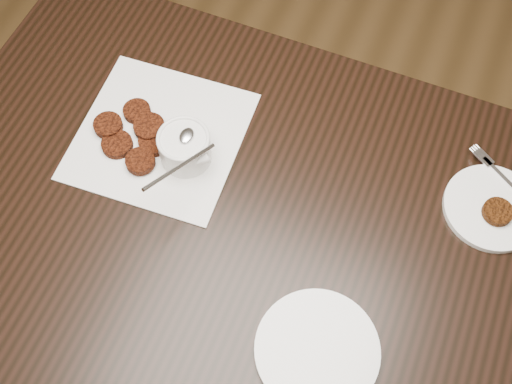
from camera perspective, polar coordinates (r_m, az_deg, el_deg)
floor at (r=1.91m, az=-1.90°, el=-13.01°), size 4.00×4.00×0.00m
table at (r=1.55m, az=0.57°, el=-9.02°), size 1.42×0.91×0.75m
napkin at (r=1.31m, az=-8.70°, el=5.05°), size 0.35×0.35×0.00m
sauce_ramekin at (r=1.22m, az=-6.65°, el=4.91°), size 0.15×0.15×0.14m
patty_cluster at (r=1.31m, az=-11.28°, el=5.18°), size 0.26×0.26×0.02m
plate_with_patty at (r=1.29m, az=20.69°, el=-1.21°), size 0.26×0.26×0.03m
plate_empty at (r=1.12m, az=5.56°, el=-14.09°), size 0.27×0.27×0.02m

